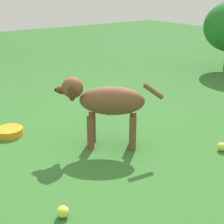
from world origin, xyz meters
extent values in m
plane|color=#2D6026|center=(0.00, 0.00, 0.00)|extent=(14.00, 14.00, 0.00)
ellipsoid|color=brown|center=(-0.11, -0.17, 0.37)|extent=(0.45, 0.49, 0.21)
cylinder|color=brown|center=(-0.06, -0.01, 0.13)|extent=(0.05, 0.05, 0.26)
cylinder|color=brown|center=(0.04, -0.09, 0.13)|extent=(0.05, 0.05, 0.26)
cylinder|color=brown|center=(-0.26, -0.25, 0.13)|extent=(0.05, 0.05, 0.26)
cylinder|color=brown|center=(-0.16, -0.33, 0.13)|extent=(0.05, 0.05, 0.26)
ellipsoid|color=brown|center=(0.08, 0.05, 0.46)|extent=(0.21, 0.21, 0.16)
ellipsoid|color=#472B19|center=(0.12, 0.11, 0.44)|extent=(0.13, 0.13, 0.06)
sphere|color=black|center=(0.15, 0.15, 0.44)|extent=(0.03, 0.03, 0.03)
ellipsoid|color=#472B19|center=(0.01, 0.09, 0.44)|extent=(0.06, 0.06, 0.12)
ellipsoid|color=#472B19|center=(0.13, 0.00, 0.44)|extent=(0.06, 0.06, 0.12)
cylinder|color=brown|center=(-0.30, -0.40, 0.45)|extent=(0.13, 0.14, 0.13)
sphere|color=#CCE43F|center=(-0.64, 0.54, 0.03)|extent=(0.07, 0.07, 0.07)
sphere|color=#C6D641|center=(-0.66, -0.79, 0.03)|extent=(0.07, 0.07, 0.07)
sphere|color=#CAD42C|center=(0.48, -0.58, 0.03)|extent=(0.07, 0.07, 0.07)
cylinder|color=orange|center=(0.55, 0.40, 0.03)|extent=(0.22, 0.22, 0.06)
camera|label=1|loc=(-2.00, 1.20, 1.17)|focal=53.96mm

